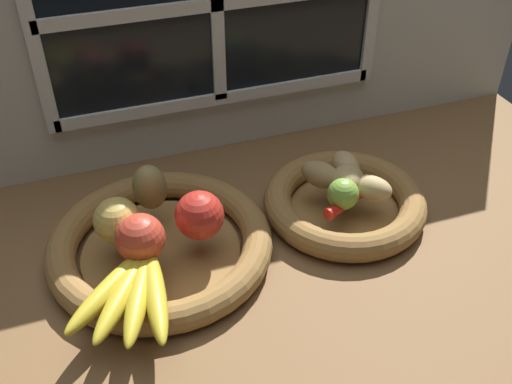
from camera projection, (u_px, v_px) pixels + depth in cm
name	position (u px, v px, depth cm)	size (l,w,h in cm)	color
ground_plane	(267.00, 236.00, 105.20)	(140.00, 90.00, 3.00)	brown
back_wall	(214.00, 16.00, 109.29)	(140.00, 4.60, 55.00)	silver
fruit_bowl_left	(160.00, 244.00, 98.13)	(37.28, 37.28, 4.91)	olive
fruit_bowl_right	(344.00, 202.00, 106.86)	(29.28, 29.28, 4.91)	olive
apple_red_front	(140.00, 238.00, 89.67)	(7.71, 7.71, 7.71)	#CC422D
apple_red_right	(199.00, 215.00, 93.72)	(7.96, 7.96, 7.96)	red
apple_golden_left	(117.00, 220.00, 93.16)	(7.46, 7.46, 7.46)	#DBB756
pear_brown	(150.00, 187.00, 99.12)	(5.55, 5.78, 8.39)	olive
banana_bunch_front	(132.00, 291.00, 84.37)	(16.35, 20.40, 3.06)	gold
potato_small	(371.00, 188.00, 102.39)	(7.49, 4.57, 4.28)	tan
potato_large	(347.00, 179.00, 103.70)	(7.18, 5.76, 5.02)	tan
potato_oblong	(321.00, 175.00, 104.92)	(8.03, 4.49, 4.75)	#A38451
potato_back	(346.00, 165.00, 107.64)	(6.72, 4.55, 4.44)	tan
lime_near	(343.00, 194.00, 100.04)	(5.47, 5.47, 5.47)	#7AAD3D
chili_pepper	(357.00, 197.00, 102.01)	(2.16, 2.16, 14.54)	red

